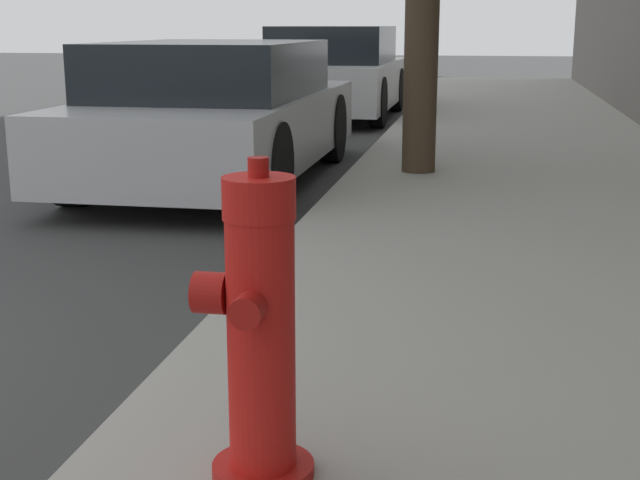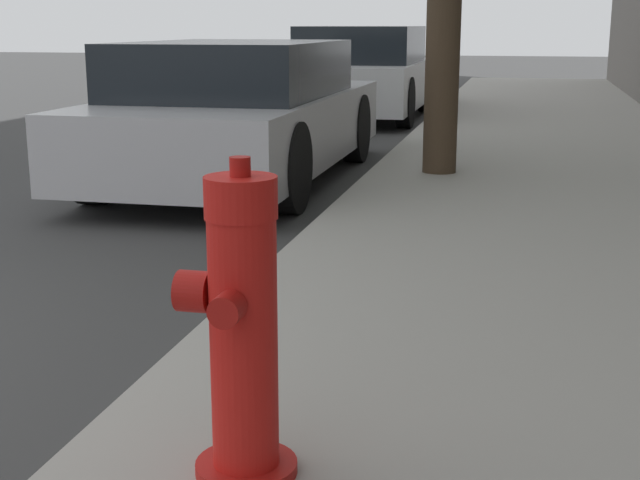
% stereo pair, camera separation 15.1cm
% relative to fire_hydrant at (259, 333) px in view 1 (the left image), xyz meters
% --- Properties ---
extents(fire_hydrant, '(0.34, 0.35, 0.94)m').
position_rel_fire_hydrant_xyz_m(fire_hydrant, '(0.00, 0.00, 0.00)').
color(fire_hydrant, '#A91511').
rests_on(fire_hydrant, sidewalk_slab).
extents(parked_car_near, '(1.84, 4.41, 1.28)m').
position_rel_fire_hydrant_xyz_m(parked_car_near, '(-1.83, 5.61, 0.05)').
color(parked_car_near, '#B7B7BC').
rests_on(parked_car_near, ground_plane).
extents(parked_car_mid, '(1.85, 4.11, 1.40)m').
position_rel_fire_hydrant_xyz_m(parked_car_mid, '(-1.74, 11.52, 0.10)').
color(parked_car_mid, silver).
rests_on(parked_car_mid, ground_plane).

